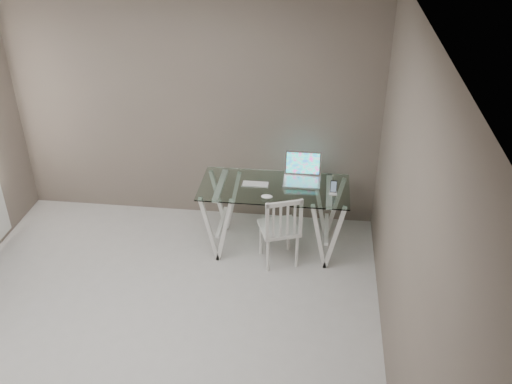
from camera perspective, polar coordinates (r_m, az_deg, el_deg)
room at (r=4.10m, az=-14.11°, el=2.08°), size 4.50×4.52×2.71m
desk at (r=5.92m, az=1.79°, el=-2.53°), size 1.50×0.70×0.75m
chair at (r=5.65m, az=2.50°, el=-3.56°), size 0.47×0.47×0.81m
laptop at (r=5.85m, az=4.64°, el=1.81°), size 0.37×0.34×0.26m
keyboard at (r=5.77m, az=-0.06°, el=0.80°), size 0.28×0.12×0.01m
mouse at (r=5.53m, az=1.10°, el=-0.46°), size 0.11×0.07×0.04m
phone_dock at (r=5.64m, az=7.74°, el=0.18°), size 0.07×0.07×0.14m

